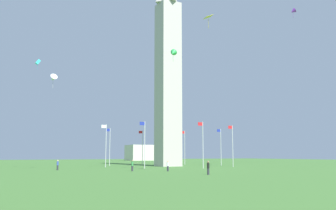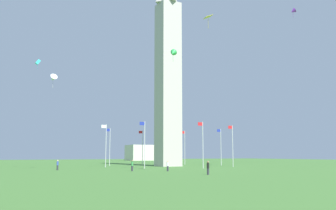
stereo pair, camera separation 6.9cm
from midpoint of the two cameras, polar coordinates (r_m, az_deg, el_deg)
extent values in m
plane|color=#3D6B2D|center=(83.00, 0.02, -9.46)|extent=(260.00, 260.00, 0.00)
cube|color=#B7B2A8|center=(84.55, 0.02, 3.43)|extent=(4.72, 4.72, 37.76)
cylinder|color=silver|center=(77.43, -9.56, -6.22)|extent=(0.14, 0.14, 8.81)
cube|color=white|center=(77.45, -9.88, -3.28)|extent=(1.00, 0.03, 0.64)
cylinder|color=silver|center=(69.38, -3.61, -6.16)|extent=(0.14, 0.14, 8.81)
cube|color=#1E2D99|center=(69.38, -4.00, -2.88)|extent=(1.00, 0.03, 0.64)
cylinder|color=silver|center=(70.49, 5.45, -6.16)|extent=(0.14, 0.14, 8.81)
cube|color=red|center=(70.41, 5.03, -2.94)|extent=(1.00, 0.03, 0.64)
cylinder|color=silver|center=(79.80, 10.00, -6.25)|extent=(0.14, 0.14, 8.81)
cube|color=red|center=(79.66, 9.62, -3.41)|extent=(1.00, 0.03, 0.64)
cylinder|color=silver|center=(90.51, 8.21, -6.45)|extent=(0.14, 0.14, 8.81)
cube|color=#1E2D99|center=(90.36, 7.88, -3.94)|extent=(1.00, 0.03, 0.64)
cylinder|color=silver|center=(96.82, 2.63, -6.59)|extent=(0.14, 0.14, 8.81)
cube|color=red|center=(96.70, 2.33, -4.25)|extent=(1.00, 0.03, 0.64)
cylinder|color=silver|center=(96.02, -3.96, -6.57)|extent=(0.14, 0.14, 8.81)
cube|color=red|center=(95.96, -4.24, -4.21)|extent=(1.00, 0.03, 0.64)
cylinder|color=silver|center=(88.43, -8.97, -6.40)|extent=(0.14, 0.14, 8.81)
cube|color=#1E2D99|center=(88.43, -9.26, -3.83)|extent=(1.00, 0.03, 0.64)
cylinder|color=#2D2D38|center=(65.06, -16.70, -9.28)|extent=(0.29, 0.29, 0.80)
cylinder|color=#3851B2|center=(65.04, -16.68, -8.64)|extent=(0.32, 0.32, 0.65)
sphere|color=beige|center=(65.03, -16.66, -8.25)|extent=(0.24, 0.24, 0.24)
cylinder|color=#2D2D38|center=(48.56, 6.26, -10.20)|extent=(0.29, 0.29, 0.80)
cylinder|color=black|center=(48.53, 6.24, -9.32)|extent=(0.32, 0.32, 0.71)
sphere|color=#936B4C|center=(48.52, 6.23, -8.76)|extent=(0.24, 0.24, 0.24)
cylinder|color=#2D2D38|center=(59.01, -5.54, -9.76)|extent=(0.29, 0.29, 0.80)
cylinder|color=#388C47|center=(58.99, -5.53, -9.03)|extent=(0.32, 0.32, 0.69)
sphere|color=#936B4C|center=(58.98, -5.52, -8.58)|extent=(0.24, 0.24, 0.24)
cylinder|color=#2D2D38|center=(58.34, -0.01, -9.82)|extent=(0.29, 0.29, 0.80)
cylinder|color=white|center=(58.32, -0.01, -9.15)|extent=(0.32, 0.32, 0.57)
sphere|color=tan|center=(58.31, -0.01, -8.75)|extent=(0.24, 0.24, 0.24)
cone|color=green|center=(73.69, 0.81, 8.06)|extent=(2.06, 2.06, 1.68)
cylinder|color=#208035|center=(73.42, 0.81, 7.29)|extent=(0.04, 0.04, 1.53)
cube|color=yellow|center=(54.83, 6.25, 13.41)|extent=(1.29, 1.37, 0.51)
cylinder|color=#A4921C|center=(54.48, 6.27, 12.44)|extent=(0.04, 0.04, 1.48)
cone|color=white|center=(67.96, -17.33, 3.95)|extent=(1.44, 1.74, 1.60)
cylinder|color=#A7A7A7|center=(67.77, -17.36, 3.15)|extent=(0.04, 0.04, 1.45)
cube|color=#33C6D1|center=(73.17, -19.45, 6.30)|extent=(0.99, 0.57, 1.06)
cylinder|color=teal|center=(72.98, -19.48, 5.67)|extent=(0.04, 0.04, 1.24)
cone|color=purple|center=(81.92, 18.79, 13.57)|extent=(1.59, 1.49, 1.30)
cylinder|color=#67278E|center=(81.65, 18.81, 13.06)|extent=(0.04, 0.04, 1.17)
cube|color=beige|center=(169.47, -2.68, -7.39)|extent=(21.35, 10.59, 6.88)
camera|label=1|loc=(0.03, -89.98, 0.00)|focal=39.40mm
camera|label=2|loc=(0.03, 90.02, 0.00)|focal=39.40mm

